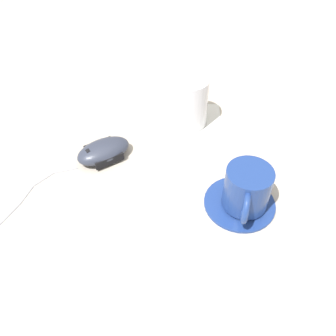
# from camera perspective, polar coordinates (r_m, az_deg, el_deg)

# --- Properties ---
(ground_plane) EXTENTS (3.00, 3.00, 0.00)m
(ground_plane) POSITION_cam_1_polar(r_m,az_deg,el_deg) (0.71, -2.18, 1.04)
(ground_plane) COLOR #B2A899
(saucer) EXTENTS (0.12, 0.12, 0.01)m
(saucer) POSITION_cam_1_polar(r_m,az_deg,el_deg) (0.65, 10.86, -5.20)
(saucer) COLOR navy
(saucer) RESTS_ON ground
(coffee_cup) EXTENTS (0.08, 0.10, 0.07)m
(coffee_cup) POSITION_cam_1_polar(r_m,az_deg,el_deg) (0.62, 11.96, -3.16)
(coffee_cup) COLOR navy
(coffee_cup) RESTS_ON saucer
(computer_mouse) EXTENTS (0.12, 0.09, 0.04)m
(computer_mouse) POSITION_cam_1_polar(r_m,az_deg,el_deg) (0.72, -9.82, 2.58)
(computer_mouse) COLOR #2D3342
(computer_mouse) RESTS_ON ground
(mouse_cable) EXTENTS (0.22, 0.20, 0.00)m
(mouse_cable) POSITION_cam_1_polar(r_m,az_deg,el_deg) (0.68, -22.85, -6.45)
(mouse_cable) COLOR gray
(mouse_cable) RESTS_ON ground
(napkin_under_glass) EXTENTS (0.17, 0.17, 0.00)m
(napkin_under_glass) POSITION_cam_1_polar(r_m,az_deg,el_deg) (0.80, 3.13, 6.82)
(napkin_under_glass) COLOR silver
(napkin_under_glass) RESTS_ON ground
(drinking_glass) EXTENTS (0.08, 0.08, 0.10)m
(drinking_glass) POSITION_cam_1_polar(r_m,az_deg,el_deg) (0.77, 3.16, 10.07)
(drinking_glass) COLOR silver
(drinking_glass) RESTS_ON napkin_under_glass
(napkin_spare) EXTENTS (0.18, 0.18, 0.00)m
(napkin_spare) POSITION_cam_1_polar(r_m,az_deg,el_deg) (0.61, -3.97, -9.20)
(napkin_spare) COLOR white
(napkin_spare) RESTS_ON ground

